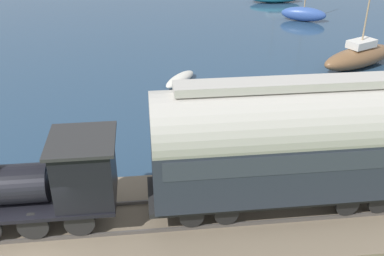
# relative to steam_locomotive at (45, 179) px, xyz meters

# --- Properties ---
(rail_embankment) EXTENTS (4.81, 56.00, 0.59)m
(rail_embankment) POSITION_rel_steam_locomotive_xyz_m (-0.00, 0.44, -1.93)
(rail_embankment) COLOR #756651
(rail_embankment) RESTS_ON ground
(steam_locomotive) EXTENTS (2.07, 5.45, 3.33)m
(steam_locomotive) POSITION_rel_steam_locomotive_xyz_m (0.00, 0.00, 0.00)
(steam_locomotive) COLOR black
(steam_locomotive) RESTS_ON rail_embankment
(passenger_coach) EXTENTS (2.31, 8.59, 4.41)m
(passenger_coach) POSITION_rel_steam_locomotive_xyz_m (-0.00, -7.30, 0.84)
(passenger_coach) COLOR black
(passenger_coach) RESTS_ON rail_embankment
(sailboat_blue) EXTENTS (2.63, 3.78, 5.91)m
(sailboat_blue) POSITION_rel_steam_locomotive_xyz_m (24.62, -16.54, -1.55)
(sailboat_blue) COLOR #335199
(sailboat_blue) RESTS_ON harbor_water
(sailboat_brown) EXTENTS (3.98, 5.95, 7.45)m
(sailboat_brown) POSITION_rel_steam_locomotive_xyz_m (13.59, -16.29, -1.46)
(sailboat_brown) COLOR brown
(sailboat_brown) RESTS_ON harbor_water
(rowboat_mid_harbor) EXTENTS (2.75, 2.27, 0.49)m
(rowboat_mid_harbor) POSITION_rel_steam_locomotive_xyz_m (12.20, -5.10, -1.91)
(rowboat_mid_harbor) COLOR beige
(rowboat_mid_harbor) RESTS_ON harbor_water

